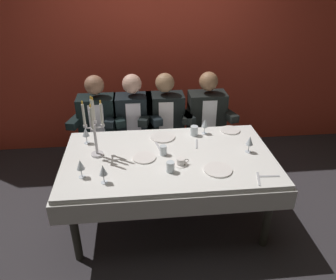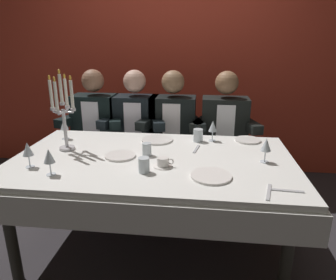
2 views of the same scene
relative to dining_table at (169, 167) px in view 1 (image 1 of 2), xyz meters
name	(u,v)px [view 1 (image 1 of 2)]	position (x,y,z in m)	size (l,w,h in m)	color
ground_plane	(169,218)	(0.00, 0.00, -0.62)	(12.00, 12.00, 0.00)	#312D31
back_wall	(155,46)	(0.00, 1.66, 0.73)	(6.00, 0.12, 2.70)	#D2402C
dining_table	(169,167)	(0.00, 0.00, 0.00)	(1.94, 1.14, 0.74)	silver
candelabra	(94,128)	(-0.65, 0.08, 0.39)	(0.19, 0.19, 0.58)	silver
dinner_plate_0	(163,137)	(-0.02, 0.36, 0.13)	(0.25, 0.25, 0.01)	white
dinner_plate_1	(144,158)	(-0.22, -0.02, 0.13)	(0.21, 0.21, 0.01)	white
dinner_plate_2	(230,130)	(0.69, 0.44, 0.13)	(0.20, 0.20, 0.01)	white
dinner_plate_3	(218,170)	(0.39, -0.27, 0.13)	(0.24, 0.24, 0.01)	white
wine_glass_0	(103,171)	(-0.55, -0.35, 0.23)	(0.07, 0.07, 0.16)	silver
wine_glass_1	(86,133)	(-0.77, 0.32, 0.23)	(0.07, 0.07, 0.16)	silver
wine_glass_2	(80,165)	(-0.74, -0.26, 0.23)	(0.07, 0.07, 0.16)	silver
wine_glass_3	(250,141)	(0.74, 0.00, 0.23)	(0.07, 0.07, 0.16)	silver
wine_glass_4	(205,123)	(0.41, 0.41, 0.24)	(0.07, 0.07, 0.16)	silver
water_tumbler_0	(194,131)	(0.30, 0.38, 0.17)	(0.08, 0.08, 0.10)	silver
water_tumbler_1	(163,150)	(-0.05, 0.03, 0.16)	(0.06, 0.06, 0.09)	silver
water_tumbler_2	(170,167)	(-0.01, -0.25, 0.17)	(0.07, 0.07, 0.09)	silver
coffee_cup_0	(181,162)	(0.09, -0.15, 0.15)	(0.13, 0.12, 0.06)	white
knife_0	(259,179)	(0.69, -0.43, 0.12)	(0.19, 0.02, 0.01)	#B7B7BC
fork_1	(197,144)	(0.29, 0.19, 0.12)	(0.17, 0.02, 0.01)	#B7B7BC
fork_2	(158,146)	(-0.08, 0.18, 0.12)	(0.17, 0.02, 0.01)	#B7B7BC
fork_3	(269,176)	(0.79, -0.40, 0.12)	(0.17, 0.02, 0.01)	#B7B7BC
seated_diner_0	(98,119)	(-0.71, 0.89, 0.11)	(0.63, 0.48, 1.24)	#2D2B24
seated_diner_1	(134,117)	(-0.31, 0.89, 0.11)	(0.63, 0.48, 1.24)	#2D2B24
seated_diner_2	(165,116)	(0.05, 0.89, 0.11)	(0.63, 0.48, 1.24)	#2D2B24
seated_diner_3	(206,114)	(0.53, 0.89, 0.11)	(0.63, 0.48, 1.24)	#2D2B24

